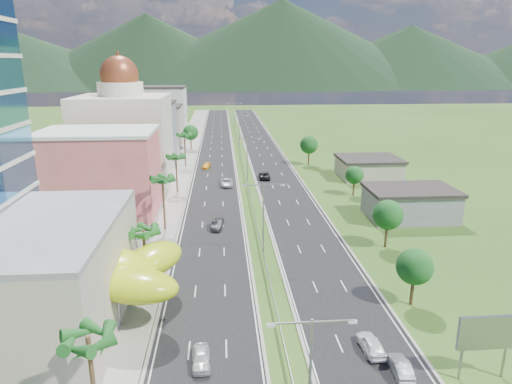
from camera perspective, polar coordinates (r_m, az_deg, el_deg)
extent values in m
plane|color=#2D5119|center=(58.27, 1.81, -12.00)|extent=(500.00, 500.00, 0.00)
cube|color=black|center=(143.78, -5.02, 4.96)|extent=(11.00, 260.00, 0.04)
cube|color=black|center=(144.37, 0.97, 5.07)|extent=(11.00, 260.00, 0.04)
cube|color=gray|center=(144.20, -8.81, 4.88)|extent=(7.00, 260.00, 0.12)
cube|color=gray|center=(126.14, -1.67, 3.74)|extent=(0.08, 216.00, 0.28)
cube|color=gray|center=(226.83, -2.93, 9.12)|extent=(0.10, 0.12, 0.70)
cube|color=gray|center=(31.22, 4.33, -16.03)|extent=(2.88, 0.12, 0.12)
cube|color=gray|center=(31.75, 9.68, -15.64)|extent=(2.88, 0.12, 0.12)
cube|color=silver|center=(31.13, 1.90, -16.31)|extent=(0.60, 0.25, 0.18)
cube|color=silver|center=(32.11, 11.97, -15.59)|extent=(0.60, 0.25, 0.18)
cylinder|color=gray|center=(65.18, 0.92, -3.59)|extent=(0.20, 0.20, 11.00)
cube|color=gray|center=(63.48, -0.36, 0.89)|extent=(2.88, 0.12, 0.12)
cube|color=gray|center=(63.74, 2.23, 0.94)|extent=(2.88, 0.12, 0.12)
cube|color=silver|center=(63.44, -1.51, 0.78)|extent=(0.60, 0.25, 0.18)
cube|color=silver|center=(63.93, 3.37, 0.87)|extent=(0.60, 0.25, 0.18)
cylinder|color=gray|center=(103.63, -1.11, 3.81)|extent=(0.20, 0.20, 11.00)
cube|color=gray|center=(102.58, -1.94, 6.69)|extent=(2.88, 0.12, 0.12)
cube|color=gray|center=(102.74, -0.32, 6.72)|extent=(2.88, 0.12, 0.12)
cube|color=silver|center=(102.55, -2.65, 6.63)|extent=(0.60, 0.25, 0.18)
cube|color=silver|center=(102.85, 0.40, 6.67)|extent=(0.60, 0.25, 0.18)
cylinder|color=gray|center=(147.88, -2.12, 7.47)|extent=(0.20, 0.20, 11.00)
cube|color=gray|center=(147.14, -2.71, 9.51)|extent=(2.88, 0.12, 0.12)
cube|color=gray|center=(147.25, -1.58, 9.52)|extent=(2.88, 0.12, 0.12)
cube|color=silver|center=(147.12, -3.22, 9.46)|extent=(0.60, 0.25, 0.18)
cube|color=silver|center=(147.33, -1.07, 9.49)|extent=(0.60, 0.25, 0.18)
cylinder|color=gray|center=(192.47, -2.67, 9.44)|extent=(0.20, 0.20, 11.00)
cube|color=gray|center=(191.91, -3.13, 11.01)|extent=(2.88, 0.12, 0.12)
cube|color=gray|center=(191.99, -2.26, 11.02)|extent=(2.88, 0.12, 0.12)
cube|color=silver|center=(191.89, -3.52, 10.97)|extent=(0.60, 0.25, 0.18)
cube|color=silver|center=(192.05, -1.87, 11.00)|extent=(0.60, 0.25, 0.18)
cylinder|color=gray|center=(58.23, -22.62, -11.13)|extent=(0.50, 0.50, 4.00)
cylinder|color=gray|center=(52.13, -16.78, -13.84)|extent=(0.50, 0.50, 4.00)
cylinder|color=gray|center=(50.68, -22.08, -15.30)|extent=(0.50, 0.50, 4.00)
cylinder|color=gray|center=(56.06, -13.69, -11.37)|extent=(0.50, 0.50, 4.00)
cube|color=#C9525B|center=(88.34, -18.87, 2.13)|extent=(20.00, 15.00, 15.00)
cube|color=beige|center=(109.84, -16.11, 6.27)|extent=(20.00, 20.00, 20.00)
cylinder|color=beige|center=(108.62, -16.59, 12.26)|extent=(10.00, 10.00, 3.00)
sphere|color=brown|center=(108.50, -16.72, 13.83)|extent=(8.40, 8.40, 8.40)
cube|color=slate|center=(134.26, -13.55, 7.26)|extent=(16.00, 15.00, 16.00)
cube|color=#BAB099|center=(156.02, -12.29, 7.94)|extent=(16.00, 15.00, 13.00)
cube|color=silver|center=(178.37, -11.36, 9.77)|extent=(16.00, 15.00, 18.00)
cylinder|color=gray|center=(46.79, 24.18, -18.96)|extent=(0.24, 0.24, 3.20)
cylinder|color=gray|center=(48.69, 28.54, -18.09)|extent=(0.24, 0.24, 3.20)
cube|color=#D85919|center=(46.16, 26.88, -15.42)|extent=(5.20, 0.35, 3.20)
cube|color=slate|center=(86.90, 18.68, -1.49)|extent=(15.00, 10.00, 5.00)
cube|color=#BAB099|center=(114.78, 13.89, 2.86)|extent=(14.00, 12.00, 4.40)
cylinder|color=#47301C|center=(58.96, -13.68, -8.08)|extent=(0.36, 0.36, 7.50)
cylinder|color=#47301C|center=(77.25, -11.45, -1.54)|extent=(0.36, 0.36, 9.00)
cylinder|color=#47301C|center=(99.42, -9.90, 2.16)|extent=(0.36, 0.36, 8.00)
cylinder|color=#47301C|center=(123.69, -8.86, 5.10)|extent=(0.36, 0.36, 8.80)
cylinder|color=#47301C|center=(148.57, -8.13, 6.17)|extent=(0.40, 0.40, 4.90)
sphere|color=#1B581E|center=(148.08, -8.18, 7.37)|extent=(4.90, 4.90, 4.90)
cylinder|color=#47301C|center=(56.90, 18.97, -11.28)|extent=(0.40, 0.40, 4.20)
sphere|color=#1B581E|center=(55.75, 19.22, -8.81)|extent=(4.20, 4.20, 4.20)
cylinder|color=#47301C|center=(72.29, 15.98, -4.95)|extent=(0.40, 0.40, 4.55)
sphere|color=#1B581E|center=(71.33, 16.16, -2.75)|extent=(4.55, 4.55, 4.55)
cylinder|color=#47301C|center=(98.59, 12.12, 0.68)|extent=(0.40, 0.40, 3.85)
sphere|color=#1B581E|center=(97.99, 12.20, 2.08)|extent=(3.85, 3.85, 3.85)
cylinder|color=#47301C|center=(125.93, 6.60, 4.47)|extent=(0.40, 0.40, 4.90)
sphere|color=#1B581E|center=(125.34, 6.64, 5.88)|extent=(4.90, 4.90, 4.90)
imported|color=silver|center=(45.51, -6.89, -19.89)|extent=(1.88, 4.22, 1.41)
imported|color=black|center=(77.82, -4.86, -4.01)|extent=(2.37, 4.83, 1.52)
imported|color=#ADAFB5|center=(104.06, -3.69, 1.20)|extent=(2.78, 5.91, 1.63)
imported|color=gold|center=(122.11, -6.24, 3.28)|extent=(2.43, 4.67, 1.29)
imported|color=white|center=(48.20, 14.17, -17.94)|extent=(2.09, 4.64, 1.55)
imported|color=#9B9CA2|center=(46.09, 17.61, -20.12)|extent=(1.76, 4.28, 1.38)
imported|color=black|center=(110.46, 1.06, 2.09)|extent=(2.82, 5.75, 1.57)
imported|color=black|center=(52.00, -11.42, -15.23)|extent=(0.67, 1.95, 1.23)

